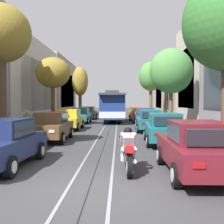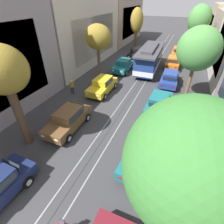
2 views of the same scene
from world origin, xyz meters
name	(u,v)px [view 1 (image 1 of 2)]	position (x,y,z in m)	size (l,w,h in m)	color
ground_plane	(111,125)	(0.00, 19.89, 0.00)	(160.00, 160.00, 0.00)	#38383A
trolley_track_rails	(112,122)	(0.00, 22.86, 0.00)	(1.14, 57.72, 0.01)	gray
building_facade_left	(10,79)	(-10.48, 21.91, 4.53)	(5.91, 49.42, 9.53)	gray
building_facade_right	(212,81)	(10.14, 22.14, 4.33)	(5.81, 49.42, 10.24)	#BCAD93
parked_car_navy_near_left	(2,143)	(-3.14, 2.34, 0.80)	(2.10, 4.40, 1.58)	#19234C
parked_car_brown_second_left	(51,126)	(-3.03, 8.66, 0.80)	(2.01, 4.36, 1.58)	brown
parked_car_yellow_mid_left	(69,119)	(-3.17, 15.07, 0.80)	(2.01, 4.37, 1.58)	gold
parked_car_teal_fourth_left	(80,115)	(-3.19, 21.71, 0.80)	(2.03, 4.37, 1.58)	#196B70
parked_car_black_fifth_left	(88,113)	(-3.14, 28.20, 0.80)	(2.12, 4.41, 1.58)	black
parked_car_maroon_near_right	(198,148)	(3.04, 1.44, 0.80)	(2.00, 4.36, 1.58)	maroon
parked_car_teal_second_right	(165,128)	(3.06, 7.57, 0.80)	(2.13, 4.42, 1.58)	#196B70
parked_car_teal_mid_right	(150,120)	(2.98, 13.77, 0.80)	(2.08, 4.40, 1.58)	#196B70
parked_car_blue_fourth_right	(145,116)	(3.17, 19.71, 0.80)	(2.06, 4.39, 1.58)	#233D93
parked_car_orange_fifth_right	(138,114)	(2.95, 25.85, 0.80)	(2.04, 4.38, 1.58)	orange
parked_car_orange_sixth_right	(136,112)	(3.09, 31.53, 0.80)	(2.07, 4.39, 1.58)	orange
street_tree_kerb_left_near	(0,37)	(-4.77, 6.21, 5.16)	(2.85, 2.69, 6.70)	#4C3826
street_tree_kerb_left_second	(53,73)	(-5.23, 18.52, 4.73)	(3.14, 2.53, 6.18)	brown
street_tree_kerb_left_mid	(80,82)	(-4.71, 32.59, 4.91)	(2.22, 2.08, 7.06)	brown
street_tree_kerb_right_second	(171,71)	(5.15, 17.28, 4.76)	(3.66, 3.15, 6.69)	brown
street_tree_kerb_right_mid	(151,77)	(5.12, 32.31, 5.61)	(3.31, 3.32, 7.70)	brown
cable_car_trolley	(112,107)	(0.00, 22.98, 1.66)	(2.83, 9.18, 3.28)	navy
motorcycle_with_rider	(128,151)	(1.02, 1.74, 0.65)	(0.56, 1.99, 1.37)	black
pedestrian_on_left_pavement	(27,120)	(-5.96, 13.55, 0.87)	(0.55, 0.42, 1.55)	#282D38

